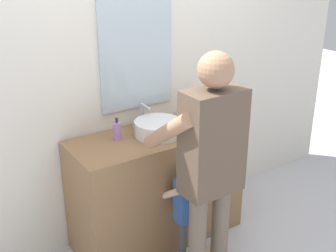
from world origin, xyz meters
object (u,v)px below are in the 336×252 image
child_toddler (188,205)px  toothbrush_cup (194,117)px  soap_bottle (117,131)px  adult_parent (210,157)px

child_toddler → toothbrush_cup: bearing=49.1°
soap_bottle → child_toddler: bearing=-59.1°
soap_bottle → adult_parent: 0.78m
toothbrush_cup → soap_bottle: 0.65m
soap_bottle → child_toddler: (0.29, -0.48, -0.47)m
soap_bottle → adult_parent: (0.26, -0.74, 0.03)m
child_toddler → soap_bottle: bearing=120.9°
soap_bottle → child_toddler: size_ratio=0.20×
toothbrush_cup → soap_bottle: (-0.65, 0.06, 0.01)m
toothbrush_cup → soap_bottle: bearing=174.6°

